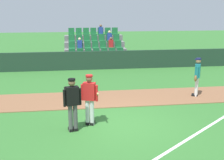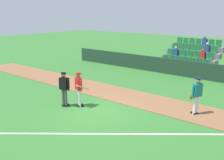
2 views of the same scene
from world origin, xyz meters
name	(u,v)px [view 2 (image 2 of 2)]	position (x,y,z in m)	size (l,w,h in m)	color
ground_plane	(94,112)	(0.00, 0.00, 0.00)	(80.00, 80.00, 0.00)	#33702D
infield_dirt_path	(129,97)	(0.00, 2.90, 0.01)	(28.00, 2.40, 0.03)	brown
foul_line_chalk	(142,134)	(3.00, -0.50, 0.01)	(12.00, 0.10, 0.01)	white
dugout_fence	(178,68)	(0.00, 9.25, 0.60)	(20.00, 0.16, 1.20)	#1E3828
stadium_bleachers	(191,61)	(0.01, 11.55, 0.74)	(4.45, 3.80, 2.70)	slate
batter_red_jersey	(79,88)	(-1.09, 0.10, 0.97)	(0.60, 0.80, 1.76)	silver
umpire_home_plate	(64,87)	(-1.67, -0.32, 1.00)	(0.58, 0.37, 1.76)	#4C4C4C
runner_teal_jersey	(197,95)	(3.85, 2.71, 0.96)	(0.46, 0.60, 1.76)	white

